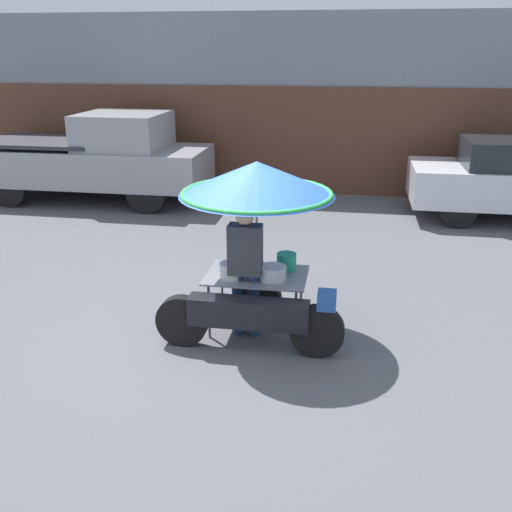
# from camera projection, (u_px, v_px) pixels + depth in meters

# --- Properties ---
(ground_plane) EXTENTS (36.00, 36.00, 0.00)m
(ground_plane) POSITION_uv_depth(u_px,v_px,m) (218.00, 335.00, 6.77)
(ground_plane) COLOR #56565B
(shopfront_building) EXTENTS (28.00, 2.06, 3.96)m
(shopfront_building) POSITION_uv_depth(u_px,v_px,m) (294.00, 102.00, 13.72)
(shopfront_building) COLOR gray
(shopfront_building) RESTS_ON ground
(vendor_motorcycle_cart) EXTENTS (2.12, 1.75, 2.04)m
(vendor_motorcycle_cart) POSITION_uv_depth(u_px,v_px,m) (256.00, 205.00, 6.36)
(vendor_motorcycle_cart) COLOR black
(vendor_motorcycle_cart) RESTS_ON ground
(vendor_person) EXTENTS (0.38, 0.22, 1.57)m
(vendor_person) POSITION_uv_depth(u_px,v_px,m) (245.00, 265.00, 6.51)
(vendor_person) COLOR navy
(vendor_person) RESTS_ON ground
(pickup_truck) EXTENTS (5.11, 1.88, 1.92)m
(pickup_truck) POSITION_uv_depth(u_px,v_px,m) (96.00, 158.00, 12.40)
(pickup_truck) COLOR black
(pickup_truck) RESTS_ON ground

